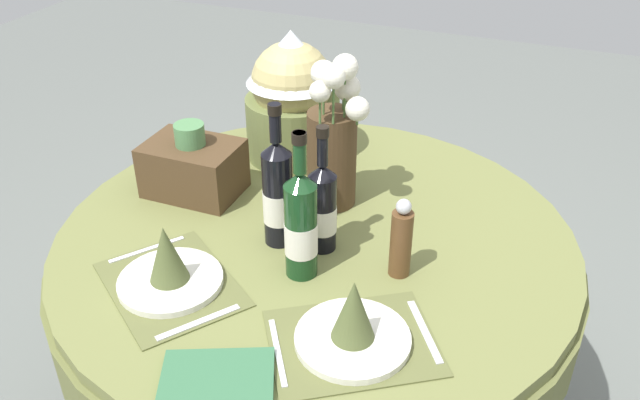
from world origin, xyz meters
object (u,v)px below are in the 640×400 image
(place_setting_right, at_px, (353,326))
(pepper_mill, at_px, (401,241))
(woven_basket_side_left, at_px, (193,166))
(place_setting_left, at_px, (169,269))
(wine_bottle_rear, at_px, (278,193))
(wine_bottle_left, at_px, (322,206))
(wine_bottle_centre, at_px, (301,224))
(book_on_table, at_px, (217,380))
(flower_vase, at_px, (334,140))
(dining_table, at_px, (315,273))
(gift_tub_back_left, at_px, (292,92))

(place_setting_right, bearing_deg, pepper_mill, 85.00)
(pepper_mill, distance_m, woven_basket_side_left, 0.65)
(place_setting_left, bearing_deg, wine_bottle_rear, 58.28)
(wine_bottle_left, xyz_separation_m, wine_bottle_centre, (-0.01, -0.11, 0.02))
(book_on_table, bearing_deg, place_setting_right, 20.27)
(pepper_mill, bearing_deg, woven_basket_side_left, 167.12)
(flower_vase, bearing_deg, woven_basket_side_left, -166.91)
(wine_bottle_left, relative_size, wine_bottle_centre, 0.90)
(flower_vase, distance_m, woven_basket_side_left, 0.41)
(dining_table, distance_m, wine_bottle_centre, 0.31)
(wine_bottle_left, distance_m, pepper_mill, 0.21)
(place_setting_right, relative_size, pepper_mill, 2.11)
(place_setting_left, xyz_separation_m, pepper_mill, (0.47, 0.24, 0.05))
(wine_bottle_left, relative_size, gift_tub_back_left, 0.84)
(wine_bottle_centre, xyz_separation_m, pepper_mill, (0.21, 0.08, -0.04))
(place_setting_left, distance_m, woven_basket_side_left, 0.42)
(gift_tub_back_left, xyz_separation_m, woven_basket_side_left, (-0.17, -0.31, -0.13))
(place_setting_left, height_order, woven_basket_side_left, woven_basket_side_left)
(place_setting_right, xyz_separation_m, wine_bottle_left, (-0.18, 0.29, 0.07))
(flower_vase, height_order, book_on_table, flower_vase)
(dining_table, height_order, place_setting_left, place_setting_left)
(place_setting_left, xyz_separation_m, place_setting_right, (0.45, -0.02, 0.00))
(place_setting_left, relative_size, gift_tub_back_left, 1.09)
(dining_table, distance_m, wine_bottle_rear, 0.29)
(flower_vase, height_order, wine_bottle_left, flower_vase)
(place_setting_left, height_order, pepper_mill, pepper_mill)
(wine_bottle_left, bearing_deg, place_setting_right, -57.85)
(wine_bottle_rear, bearing_deg, flower_vase, 74.55)
(wine_bottle_rear, height_order, gift_tub_back_left, gift_tub_back_left)
(wine_bottle_centre, xyz_separation_m, book_on_table, (-0.01, -0.38, -0.13))
(pepper_mill, xyz_separation_m, gift_tub_back_left, (-0.47, 0.45, 0.11))
(place_setting_right, bearing_deg, dining_table, 123.13)
(wine_bottle_rear, relative_size, gift_tub_back_left, 0.95)
(gift_tub_back_left, bearing_deg, flower_vase, -45.46)
(place_setting_left, relative_size, book_on_table, 1.97)
(wine_bottle_left, xyz_separation_m, woven_basket_side_left, (-0.43, 0.12, -0.04))
(dining_table, height_order, wine_bottle_left, wine_bottle_left)
(place_setting_left, bearing_deg, gift_tub_back_left, 89.76)
(wine_bottle_centre, bearing_deg, gift_tub_back_left, 115.64)
(dining_table, height_order, pepper_mill, pepper_mill)
(flower_vase, xyz_separation_m, wine_bottle_left, (0.05, -0.20, -0.07))
(place_setting_right, xyz_separation_m, woven_basket_side_left, (-0.61, 0.41, 0.03))
(wine_bottle_centre, bearing_deg, place_setting_right, -43.09)
(wine_bottle_left, height_order, book_on_table, wine_bottle_left)
(place_setting_left, bearing_deg, woven_basket_side_left, 113.01)
(woven_basket_side_left, bearing_deg, place_setting_right, -33.52)
(book_on_table, distance_m, gift_tub_back_left, 0.96)
(place_setting_right, bearing_deg, wine_bottle_centre, 136.91)
(wine_bottle_centre, distance_m, wine_bottle_rear, 0.14)
(place_setting_right, distance_m, pepper_mill, 0.27)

